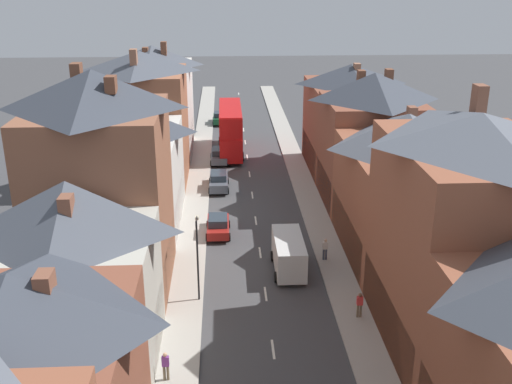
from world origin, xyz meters
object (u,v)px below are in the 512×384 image
at_px(double_decker_bus_lead, 230,129).
at_px(car_parked_right_a, 218,225).
at_px(car_parked_left_a, 219,155).
at_px(pedestrian_mid_left, 360,304).
at_px(car_near_blue, 219,180).
at_px(pedestrian_near_right, 166,365).
at_px(delivery_van, 289,253).
at_px(pedestrian_mid_right, 325,248).
at_px(street_lamp, 198,254).
at_px(car_near_silver, 220,118).

distance_m(double_decker_bus_lead, car_parked_right_a, 22.42).
relative_size(car_parked_left_a, pedestrian_mid_left, 2.72).
bearing_deg(car_near_blue, pedestrian_near_right, -95.10).
bearing_deg(double_decker_bus_lead, delivery_van, -82.79).
bearing_deg(car_parked_right_a, pedestrian_mid_right, -33.24).
height_order(car_near_blue, street_lamp, street_lamp).
relative_size(car_parked_right_a, street_lamp, 0.72).
height_order(car_near_silver, delivery_van, delivery_van).
height_order(pedestrian_near_right, pedestrian_mid_left, same).
distance_m(car_parked_right_a, street_lamp, 10.25).
distance_m(car_near_blue, pedestrian_mid_left, 24.54).
height_order(car_parked_left_a, pedestrian_mid_left, pedestrian_mid_left).
relative_size(double_decker_bus_lead, pedestrian_near_right, 6.71).
height_order(double_decker_bus_lead, delivery_van, double_decker_bus_lead).
bearing_deg(street_lamp, car_parked_left_a, 87.70).
distance_m(car_near_silver, car_parked_left_a, 17.14).
relative_size(car_parked_left_a, pedestrian_near_right, 2.72).
xyz_separation_m(pedestrian_mid_left, street_lamp, (-9.62, 2.71, 2.21)).
bearing_deg(car_parked_left_a, pedestrian_mid_right, -72.19).
relative_size(delivery_van, street_lamp, 0.95).
relative_size(car_near_silver, car_parked_right_a, 1.00).
bearing_deg(car_near_silver, street_lamp, -91.44).
relative_size(car_parked_right_a, pedestrian_mid_right, 2.44).
bearing_deg(car_near_blue, car_near_silver, 90.00).
xyz_separation_m(car_parked_left_a, street_lamp, (-1.15, -28.67, 2.43)).
xyz_separation_m(car_parked_right_a, pedestrian_near_right, (-2.52, -17.85, 0.24)).
height_order(double_decker_bus_lead, car_near_blue, double_decker_bus_lead).
xyz_separation_m(car_near_silver, street_lamp, (-1.15, -45.82, 2.41)).
bearing_deg(delivery_van, pedestrian_near_right, -122.61).
distance_m(car_near_blue, car_near_silver, 25.50).
relative_size(car_near_blue, pedestrian_near_right, 2.80).
bearing_deg(pedestrian_mid_right, car_parked_left_a, 107.81).
height_order(car_parked_right_a, pedestrian_near_right, pedestrian_near_right).
relative_size(double_decker_bus_lead, car_near_silver, 2.75).
bearing_deg(car_parked_left_a, street_lamp, -92.30).
height_order(car_near_blue, pedestrian_mid_right, pedestrian_mid_right).
height_order(car_parked_left_a, pedestrian_mid_right, pedestrian_mid_right).
relative_size(car_near_silver, delivery_van, 0.75).
height_order(pedestrian_near_right, street_lamp, street_lamp).
bearing_deg(pedestrian_mid_right, pedestrian_near_right, -128.37).
distance_m(car_parked_left_a, pedestrian_mid_right, 24.99).
bearing_deg(double_decker_bus_lead, car_parked_left_a, -110.22).
relative_size(car_parked_left_a, pedestrian_mid_right, 2.72).
relative_size(double_decker_bus_lead, car_parked_left_a, 2.47).
distance_m(delivery_van, pedestrian_near_right, 13.78).
bearing_deg(street_lamp, car_near_silver, 88.56).
relative_size(car_near_blue, street_lamp, 0.82).
bearing_deg(car_near_silver, delivery_van, -83.37).
height_order(car_near_silver, pedestrian_near_right, pedestrian_near_right).
xyz_separation_m(car_near_silver, delivery_van, (4.90, -42.18, 0.51)).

